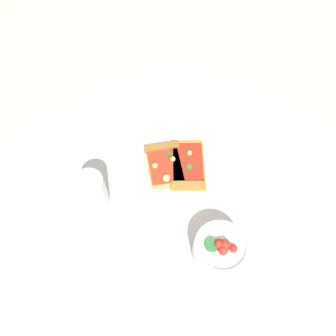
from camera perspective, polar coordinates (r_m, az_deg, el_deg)
name	(u,v)px	position (r m, az deg, el deg)	size (l,w,h in m)	color
ground_plane	(185,170)	(0.87, 2.96, -0.34)	(2.40, 2.40, 0.00)	beige
plate	(176,166)	(0.86, 1.37, 0.30)	(0.25, 0.25, 0.01)	white
pizza_slice_near	(164,162)	(0.85, -0.67, 1.05)	(0.14, 0.16, 0.03)	#E5B256
pizza_slice_far	(188,167)	(0.85, 3.49, 0.12)	(0.16, 0.18, 0.02)	gold
salad_bowl	(220,249)	(0.75, 9.18, -14.03)	(0.12, 0.12, 0.08)	white
soda_glass	(92,193)	(0.79, -13.28, -4.31)	(0.07, 0.07, 0.11)	silver
paper_napkin	(183,97)	(1.03, 2.60, 12.55)	(0.11, 0.13, 0.00)	silver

